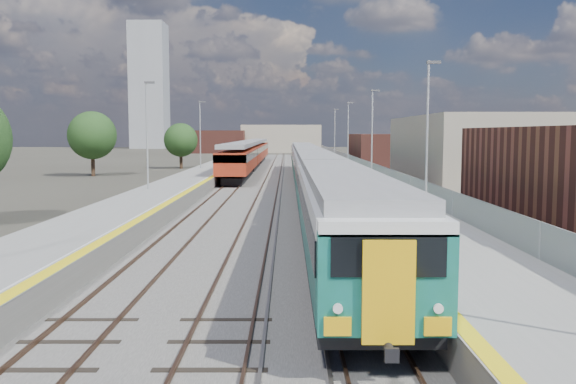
{
  "coord_description": "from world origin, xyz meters",
  "views": [
    {
      "loc": [
        -0.4,
        -8.6,
        4.92
      ],
      "look_at": [
        -0.37,
        19.54,
        2.2
      ],
      "focal_mm": 38.0,
      "sensor_mm": 36.0,
      "label": 1
    }
  ],
  "objects": [
    {
      "name": "buildings",
      "position": [
        -18.12,
        138.6,
        10.7
      ],
      "size": [
        72.0,
        185.5,
        40.0
      ],
      "color": "brown",
      "rests_on": "ground"
    },
    {
      "name": "tree_b",
      "position": [
        -22.72,
        61.18,
        4.67
      ],
      "size": [
        5.48,
        5.48,
        7.42
      ],
      "color": "#382619",
      "rests_on": "ground"
    },
    {
      "name": "green_train",
      "position": [
        1.5,
        40.69,
        2.12
      ],
      "size": [
        2.73,
        76.11,
        3.01
      ],
      "color": "black",
      "rests_on": "ground"
    },
    {
      "name": "ballast_bed",
      "position": [
        -2.25,
        52.5,
        0.03
      ],
      "size": [
        10.5,
        155.0,
        0.06
      ],
      "primitive_type": "cube",
      "color": "#565451",
      "rests_on": "ground"
    },
    {
      "name": "tree_d",
      "position": [
        21.0,
        69.49,
        3.77
      ],
      "size": [
        4.43,
        4.43,
        6.0
      ],
      "color": "#382619",
      "rests_on": "ground"
    },
    {
      "name": "ground",
      "position": [
        0.0,
        50.0,
        0.0
      ],
      "size": [
        320.0,
        320.0,
        0.0
      ],
      "primitive_type": "plane",
      "color": "#47443A",
      "rests_on": "ground"
    },
    {
      "name": "platform_right",
      "position": [
        5.28,
        52.49,
        0.54
      ],
      "size": [
        4.7,
        155.0,
        8.52
      ],
      "color": "slate",
      "rests_on": "ground"
    },
    {
      "name": "platform_left",
      "position": [
        -9.05,
        52.49,
        0.52
      ],
      "size": [
        4.3,
        155.0,
        8.52
      ],
      "color": "slate",
      "rests_on": "ground"
    },
    {
      "name": "tree_c",
      "position": [
        -15.22,
        76.15,
        3.97
      ],
      "size": [
        4.66,
        4.66,
        6.31
      ],
      "color": "#382619",
      "rests_on": "ground"
    },
    {
      "name": "tracks",
      "position": [
        -1.65,
        54.18,
        0.11
      ],
      "size": [
        8.96,
        160.0,
        0.17
      ],
      "color": "#4C3323",
      "rests_on": "ground"
    },
    {
      "name": "red_train",
      "position": [
        -5.5,
        75.16,
        2.22
      ],
      "size": [
        2.98,
        60.33,
        3.76
      ],
      "color": "black",
      "rests_on": "ground"
    }
  ]
}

